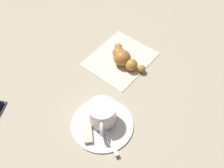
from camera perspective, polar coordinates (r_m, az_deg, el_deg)
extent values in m
plane|color=#B2A48D|center=(0.77, -1.35, -1.39)|extent=(1.80, 1.80, 0.00)
cylinder|color=white|center=(0.71, -1.87, -7.72)|extent=(0.15, 0.15, 0.01)
cylinder|color=white|center=(0.69, -1.88, -5.62)|extent=(0.07, 0.07, 0.05)
cylinder|color=#342010|center=(0.69, -1.88, -5.64)|extent=(0.05, 0.05, 0.00)
torus|color=white|center=(0.67, -1.96, -8.47)|extent=(0.04, 0.02, 0.04)
cube|color=silver|center=(0.68, -0.63, -10.38)|extent=(0.07, 0.08, 0.00)
ellipsoid|color=silver|center=(0.71, -2.64, -6.34)|extent=(0.03, 0.03, 0.01)
cube|color=beige|center=(0.69, -4.75, -8.78)|extent=(0.07, 0.05, 0.01)
cube|color=silver|center=(0.84, 1.57, 4.82)|extent=(0.21, 0.19, 0.00)
ellipsoid|color=#C37433|center=(0.85, 1.21, 7.18)|extent=(0.03, 0.03, 0.02)
ellipsoid|color=#AC6D30|center=(0.83, 1.29, 6.05)|extent=(0.05, 0.05, 0.03)
ellipsoid|color=#AE6931|center=(0.81, 2.18, 4.99)|extent=(0.06, 0.06, 0.04)
ellipsoid|color=#AB7A31|center=(0.80, 3.75, 3.72)|extent=(0.04, 0.04, 0.03)
ellipsoid|color=#AD7131|center=(0.80, 5.71, 2.97)|extent=(0.03, 0.03, 0.02)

